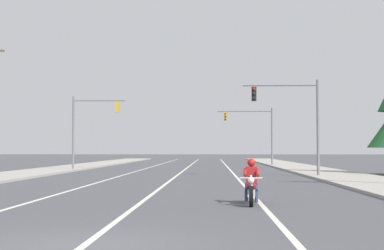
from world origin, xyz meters
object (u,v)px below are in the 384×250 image
object	(u,v)px
traffic_signal_near_right	(296,113)
traffic_signal_mid_right	(256,127)
motorcycle_with_rider	(251,186)
traffic_signal_near_left	(88,122)

from	to	relation	value
traffic_signal_near_right	traffic_signal_mid_right	xyz separation A→B (m)	(-0.65, 25.77, 0.06)
traffic_signal_mid_right	motorcycle_with_rider	bearing A→B (deg)	-94.44
traffic_signal_near_right	motorcycle_with_rider	bearing A→B (deg)	-102.34
motorcycle_with_rider	traffic_signal_near_right	size ratio (longest dim) A/B	0.35
motorcycle_with_rider	traffic_signal_near_left	world-z (taller)	traffic_signal_near_left
traffic_signal_near_right	traffic_signal_near_left	distance (m)	19.40
motorcycle_with_rider	traffic_signal_near_left	distance (m)	32.53
motorcycle_with_rider	traffic_signal_mid_right	size ratio (longest dim) A/B	0.35
motorcycle_with_rider	traffic_signal_near_right	bearing A→B (deg)	77.66
traffic_signal_near_left	traffic_signal_mid_right	xyz separation A→B (m)	(15.06, 14.39, 0.09)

